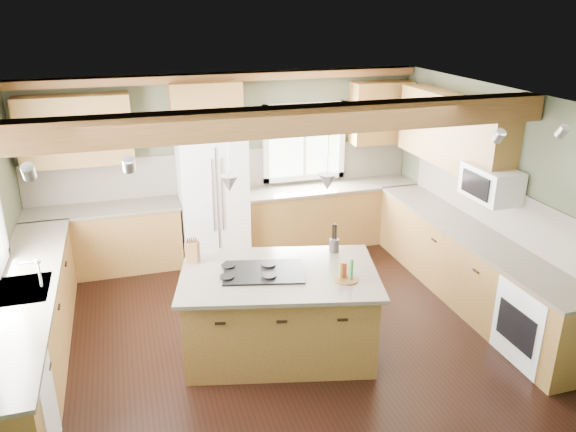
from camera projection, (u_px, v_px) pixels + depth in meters
name	position (u px, v px, depth m)	size (l,w,h in m)	color
floor	(275.00, 333.00, 6.34)	(5.60, 5.60, 0.00)	black
ceiling	(272.00, 102.00, 5.41)	(5.60, 5.60, 0.00)	silver
wall_back	(228.00, 164.00, 8.11)	(5.60, 5.60, 0.00)	#424833
wall_right	(502.00, 201.00, 6.63)	(5.00, 5.00, 0.00)	#424833
ceiling_beam	(282.00, 121.00, 5.17)	(5.55, 0.26, 0.26)	#583719
soffit_trim	(226.00, 77.00, 7.57)	(5.55, 0.20, 0.10)	#583719
backsplash_back	(228.00, 170.00, 8.13)	(5.58, 0.03, 0.58)	brown
backsplash_right	(497.00, 206.00, 6.70)	(0.03, 3.70, 0.58)	brown
base_cab_back_left	(106.00, 241.00, 7.67)	(2.02, 0.60, 0.88)	brown
counter_back_left	(102.00, 209.00, 7.51)	(2.06, 0.64, 0.04)	#433C31
base_cab_back_right	(330.00, 216.00, 8.55)	(2.62, 0.60, 0.88)	brown
counter_back_right	(331.00, 187.00, 8.39)	(2.66, 0.64, 0.04)	#433C31
base_cab_left	(30.00, 332.00, 5.56)	(0.60, 3.70, 0.88)	brown
counter_left	(22.00, 291.00, 5.39)	(0.64, 3.74, 0.04)	#433C31
base_cab_right	(469.00, 267.00, 6.90)	(0.60, 3.70, 0.88)	brown
counter_right	(473.00, 233.00, 6.74)	(0.64, 3.74, 0.04)	#433C31
upper_cab_back_left	(76.00, 131.00, 7.19)	(1.40, 0.35, 0.90)	brown
upper_cab_over_fridge	(206.00, 108.00, 7.57)	(0.96, 0.35, 0.70)	brown
upper_cab_right	(453.00, 131.00, 7.15)	(0.35, 2.20, 0.90)	brown
upper_cab_back_corner	(381.00, 113.00, 8.34)	(0.90, 0.35, 0.90)	brown
window_back	(304.00, 142.00, 8.31)	(1.10, 0.04, 1.00)	white
sink	(22.00, 290.00, 5.39)	(0.50, 0.65, 0.03)	#262628
faucet	(40.00, 275.00, 5.39)	(0.02, 0.02, 0.28)	#B2B2B7
dishwasher	(11.00, 420.00, 4.40)	(0.60, 0.60, 0.84)	white
oven	(541.00, 323.00, 5.74)	(0.60, 0.72, 0.84)	white
microwave	(491.00, 183.00, 6.43)	(0.40, 0.70, 0.38)	white
pendant_left	(229.00, 184.00, 5.35)	(0.18, 0.18, 0.16)	#B2B2B7
pendant_right	(327.00, 182.00, 5.39)	(0.18, 0.18, 0.16)	#B2B2B7
refrigerator	(213.00, 200.00, 7.83)	(0.90, 0.74, 1.80)	white
island	(279.00, 313.00, 5.89)	(1.88, 1.15, 0.88)	brown
island_top	(279.00, 274.00, 5.72)	(2.01, 1.27, 0.04)	#433C31
cooktop	(264.00, 272.00, 5.70)	(0.81, 0.54, 0.02)	black
knife_block	(192.00, 252.00, 5.92)	(0.13, 0.10, 0.22)	brown
utensil_crock	(334.00, 245.00, 6.17)	(0.11, 0.11, 0.15)	#403733
bottle_tray	(347.00, 270.00, 5.52)	(0.24, 0.24, 0.22)	brown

